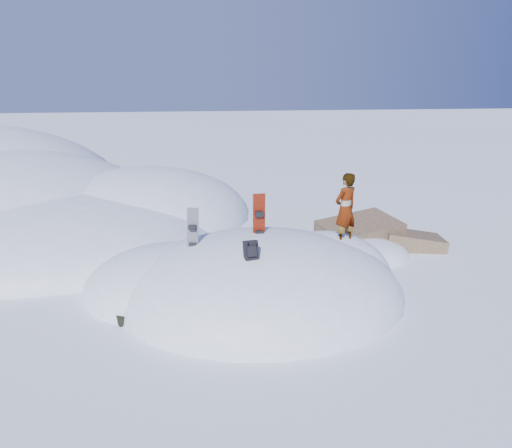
{
  "coord_description": "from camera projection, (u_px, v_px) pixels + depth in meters",
  "views": [
    {
      "loc": [
        -1.51,
        -11.14,
        5.28
      ],
      "look_at": [
        -0.09,
        0.3,
        1.75
      ],
      "focal_mm": 35.0,
      "sensor_mm": 36.0,
      "label": 1
    }
  ],
  "objects": [
    {
      "name": "backpack",
      "position": [
        251.0,
        250.0,
        10.8
      ],
      "size": [
        0.35,
        0.4,
        0.49
      ],
      "rotation": [
        0.0,
        0.0,
        0.18
      ],
      "color": "black",
      "rests_on": "snow_mound"
    },
    {
      "name": "person",
      "position": [
        345.0,
        209.0,
        12.53
      ],
      "size": [
        0.8,
        0.72,
        1.85
      ],
      "primitive_type": "imported",
      "rotation": [
        0.0,
        0.0,
        3.65
      ],
      "color": "slate",
      "rests_on": "snow_mound"
    },
    {
      "name": "rock_outcrop",
      "position": [
        366.0,
        247.0,
        15.58
      ],
      "size": [
        4.68,
        4.41,
        1.68
      ],
      "color": "brown",
      "rests_on": "ground"
    },
    {
      "name": "snow_mound",
      "position": [
        253.0,
        291.0,
        12.5
      ],
      "size": [
        8.0,
        6.0,
        3.0
      ],
      "color": "white",
      "rests_on": "ground"
    },
    {
      "name": "snowboard_red",
      "position": [
        259.0,
        225.0,
        12.23
      ],
      "size": [
        0.31,
        0.17,
        1.64
      ],
      "rotation": [
        0.0,
        0.0,
        0.1
      ],
      "color": "#B02309",
      "rests_on": "snow_mound"
    },
    {
      "name": "ground",
      "position": [
        261.0,
        295.0,
        12.29
      ],
      "size": [
        120.0,
        120.0,
        0.0
      ],
      "primitive_type": "plane",
      "color": "white",
      "rests_on": "ground"
    },
    {
      "name": "snowboard_dark",
      "position": [
        193.0,
        238.0,
        11.87
      ],
      "size": [
        0.33,
        0.32,
        1.46
      ],
      "rotation": [
        0.0,
        0.0,
        -0.27
      ],
      "color": "black",
      "rests_on": "snow_mound"
    },
    {
      "name": "gear_pile",
      "position": [
        134.0,
        312.0,
        11.13
      ],
      "size": [
        1.0,
        0.79,
        0.26
      ],
      "rotation": [
        0.0,
        0.0,
        0.47
      ],
      "color": "black",
      "rests_on": "ground"
    }
  ]
}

